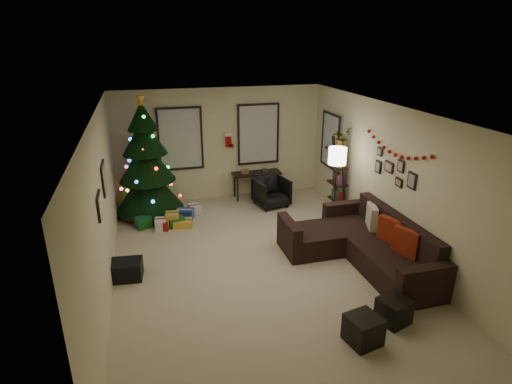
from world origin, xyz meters
TOP-DOWN VIEW (x-y plane):
  - floor at (0.00, 0.00)m, footprint 7.00×7.00m
  - ceiling at (0.00, 0.00)m, footprint 7.00×7.00m
  - wall_back at (0.00, 3.50)m, footprint 5.00×0.00m
  - wall_front at (0.00, -3.50)m, footprint 5.00×0.00m
  - wall_left at (-2.50, 0.00)m, footprint 0.00×7.00m
  - wall_right at (2.50, 0.00)m, footprint 0.00×7.00m
  - window_back_left at (-0.95, 3.47)m, footprint 1.05×0.06m
  - window_back_right at (0.95, 3.47)m, footprint 1.05×0.06m
  - window_right_wall at (2.47, 2.55)m, footprint 0.06×0.90m
  - christmas_tree at (-1.77, 2.81)m, footprint 1.49×1.49m
  - presents at (-1.42, 2.18)m, footprint 1.50×1.01m
  - sofa at (1.83, -0.33)m, footprint 1.94×2.81m
  - pillow_red_a at (2.21, -1.02)m, footprint 0.29×0.48m
  - pillow_red_b at (2.21, -0.54)m, footprint 0.26×0.46m
  - pillow_cream at (2.21, 0.07)m, footprint 0.28×0.48m
  - ottoman_near at (0.76, -2.30)m, footprint 0.48×0.48m
  - ottoman_far at (1.39, -2.04)m, footprint 0.49×0.49m
  - desk at (0.84, 3.22)m, footprint 1.20×0.43m
  - desk_chair at (1.02, 2.57)m, footprint 0.78×0.74m
  - bookshelf at (2.30, 1.71)m, footprint 0.30×0.52m
  - potted_plant at (2.30, 1.68)m, footprint 0.66×0.63m
  - floor_lamp at (1.95, 1.13)m, footprint 0.36×0.36m
  - art_map at (-2.48, 0.68)m, footprint 0.04×0.60m
  - art_abstract at (-2.48, -0.44)m, footprint 0.04×0.45m
  - gallery at (2.48, -0.07)m, footprint 0.03×1.25m
  - garland at (2.45, -0.09)m, footprint 0.08×1.90m
  - stocking_left at (-0.14, 3.56)m, footprint 0.20×0.05m
  - stocking_right at (0.19, 3.38)m, footprint 0.20×0.05m
  - storage_bin at (-2.32, 0.17)m, footprint 0.66×0.48m

SIDE VIEW (x-z plane):
  - floor at x=0.00m, z-range 0.00..0.00m
  - presents at x=-1.42m, z-range -0.04..0.26m
  - storage_bin at x=-2.32m, z-range 0.00..0.31m
  - ottoman_far at x=1.39m, z-range 0.00..0.37m
  - ottoman_near at x=0.76m, z-range 0.00..0.39m
  - sofa at x=1.83m, z-range -0.15..0.73m
  - desk_chair at x=1.02m, z-range 0.00..0.68m
  - desk at x=0.84m, z-range 0.25..0.89m
  - pillow_cream at x=2.21m, z-range 0.40..0.86m
  - pillow_red_a at x=2.21m, z-range 0.41..0.87m
  - pillow_red_b at x=2.21m, z-range 0.42..0.86m
  - bookshelf at x=2.30m, z-range -0.03..1.74m
  - christmas_tree at x=-1.77m, z-range -0.24..2.53m
  - wall_left at x=-2.50m, z-range -2.15..4.85m
  - wall_right at x=2.50m, z-range -2.15..4.85m
  - wall_back at x=0.00m, z-range -1.15..3.85m
  - wall_front at x=0.00m, z-range -1.15..3.85m
  - floor_lamp at x=1.95m, z-range 0.58..2.30m
  - stocking_left at x=-0.14m, z-range 1.28..1.64m
  - stocking_right at x=0.19m, z-range 1.29..1.65m
  - window_right_wall at x=2.47m, z-range 0.85..2.15m
  - window_back_left at x=-0.95m, z-range 0.80..2.30m
  - window_back_right at x=0.95m, z-range 0.80..2.30m
  - gallery at x=2.48m, z-range 1.30..1.84m
  - art_abstract at x=-2.48m, z-range 1.40..1.75m
  - art_map at x=-2.48m, z-range 1.37..1.87m
  - potted_plant at x=2.30m, z-range 1.56..2.13m
  - garland at x=2.45m, z-range 1.83..2.13m
  - ceiling at x=0.00m, z-range 2.70..2.70m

